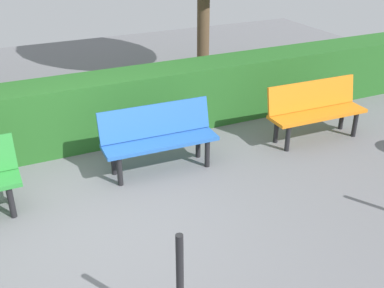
{
  "coord_description": "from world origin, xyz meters",
  "views": [
    {
      "loc": [
        0.84,
        4.17,
        3.08
      ],
      "look_at": [
        -1.33,
        -0.42,
        0.55
      ],
      "focal_mm": 43.45,
      "sensor_mm": 36.0,
      "label": 1
    }
  ],
  "objects": [
    {
      "name": "hedge_row",
      "position": [
        -1.09,
        -2.15,
        0.49
      ],
      "size": [
        12.9,
        0.72,
        0.97
      ],
      "primitive_type": "cube",
      "color": "#266023",
      "rests_on": "ground_plane"
    },
    {
      "name": "railing_post_mid",
      "position": [
        -0.23,
        1.69,
        0.5
      ],
      "size": [
        0.06,
        0.06,
        1.0
      ],
      "primitive_type": "cylinder",
      "color": "black",
      "rests_on": "ground_plane"
    },
    {
      "name": "ground_plane",
      "position": [
        0.0,
        0.0,
        0.0
      ],
      "size": [
        16.9,
        16.9,
        0.0
      ],
      "primitive_type": "plane",
      "color": "slate"
    },
    {
      "name": "bench_orange",
      "position": [
        -3.56,
        -0.84,
        0.48
      ],
      "size": [
        1.53,
        0.5,
        0.86
      ],
      "rotation": [
        0.0,
        0.0,
        -0.03
      ],
      "color": "orange",
      "rests_on": "ground_plane"
    },
    {
      "name": "bench_blue",
      "position": [
        -1.11,
        -0.96,
        0.48
      ],
      "size": [
        1.52,
        0.52,
        0.86
      ],
      "rotation": [
        0.0,
        0.0,
        -0.03
      ],
      "color": "blue",
      "rests_on": "ground_plane"
    }
  ]
}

